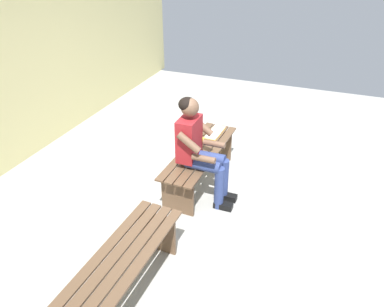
# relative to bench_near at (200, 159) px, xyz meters

# --- Properties ---
(ground_plane) EXTENTS (10.00, 7.00, 0.04)m
(ground_plane) POSITION_rel_bench_near_xyz_m (0.95, 1.00, -0.37)
(ground_plane) COLOR #9E9E99
(bench_near) EXTENTS (1.58, 0.49, 0.46)m
(bench_near) POSITION_rel_bench_near_xyz_m (0.00, 0.00, 0.00)
(bench_near) COLOR brown
(bench_near) RESTS_ON ground
(bench_far) EXTENTS (1.50, 0.49, 0.46)m
(bench_far) POSITION_rel_bench_near_xyz_m (1.89, 0.00, -0.00)
(bench_far) COLOR brown
(bench_far) RESTS_ON ground
(person_seated) EXTENTS (0.50, 0.69, 1.27)m
(person_seated) POSITION_rel_bench_near_xyz_m (0.32, 0.10, 0.35)
(person_seated) COLOR maroon
(person_seated) RESTS_ON ground
(apple) EXTENTS (0.08, 0.08, 0.08)m
(apple) POSITION_rel_bench_near_xyz_m (-0.19, -0.05, 0.16)
(apple) COLOR gold
(apple) RESTS_ON bench_near
(book_open) EXTENTS (0.42, 0.17, 0.02)m
(book_open) POSITION_rel_bench_near_xyz_m (-0.51, 0.02, 0.13)
(book_open) COLOR white
(book_open) RESTS_ON bench_near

